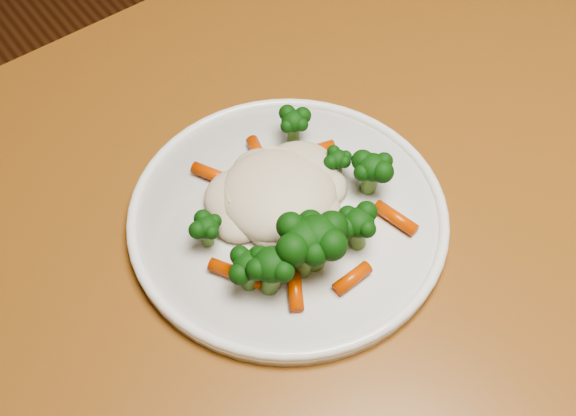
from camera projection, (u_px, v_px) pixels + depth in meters
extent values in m
plane|color=brown|center=(334.00, 356.00, 1.39)|extent=(3.00, 3.00, 0.00)
cube|color=brown|center=(438.00, 222.00, 0.68)|extent=(1.35, 0.93, 0.04)
cube|color=brown|center=(482.00, 56.00, 1.39)|extent=(0.06, 0.06, 0.71)
cylinder|color=white|center=(288.00, 217.00, 0.66)|extent=(0.29, 0.29, 0.01)
ellipsoid|color=beige|center=(278.00, 186.00, 0.64)|extent=(0.12, 0.11, 0.05)
ellipsoid|color=black|center=(249.00, 272.00, 0.59)|extent=(0.04, 0.04, 0.04)
ellipsoid|color=black|center=(304.00, 251.00, 0.59)|extent=(0.06, 0.06, 0.05)
ellipsoid|color=black|center=(357.00, 230.00, 0.61)|extent=(0.04, 0.04, 0.04)
ellipsoid|color=black|center=(371.00, 176.00, 0.65)|extent=(0.04, 0.04, 0.04)
ellipsoid|color=black|center=(337.00, 165.00, 0.67)|extent=(0.03, 0.03, 0.03)
ellipsoid|color=black|center=(294.00, 128.00, 0.69)|extent=(0.04, 0.04, 0.03)
ellipsoid|color=black|center=(207.00, 233.00, 0.62)|extent=(0.03, 0.03, 0.03)
ellipsoid|color=black|center=(272.00, 273.00, 0.58)|extent=(0.05, 0.05, 0.05)
ellipsoid|color=black|center=(317.00, 247.00, 0.60)|extent=(0.06, 0.06, 0.05)
cylinder|color=#D64705|center=(215.00, 175.00, 0.67)|extent=(0.03, 0.05, 0.01)
cylinder|color=#D64705|center=(258.00, 153.00, 0.69)|extent=(0.02, 0.04, 0.01)
cylinder|color=#D64705|center=(309.00, 152.00, 0.69)|extent=(0.05, 0.03, 0.01)
cylinder|color=#D64705|center=(236.00, 273.00, 0.60)|extent=(0.04, 0.05, 0.01)
cylinder|color=#D64705|center=(295.00, 285.00, 0.60)|extent=(0.03, 0.05, 0.01)
cylinder|color=#D64705|center=(352.00, 278.00, 0.60)|extent=(0.04, 0.01, 0.01)
cylinder|color=#D64705|center=(396.00, 218.00, 0.64)|extent=(0.02, 0.04, 0.01)
ellipsoid|color=brown|center=(283.00, 186.00, 0.64)|extent=(0.02, 0.02, 0.02)
ellipsoid|color=brown|center=(311.00, 180.00, 0.65)|extent=(0.02, 0.02, 0.02)
ellipsoid|color=brown|center=(262.00, 213.00, 0.63)|extent=(0.02, 0.02, 0.01)
cube|color=beige|center=(244.00, 177.00, 0.65)|extent=(0.02, 0.02, 0.01)
cube|color=beige|center=(275.00, 157.00, 0.67)|extent=(0.02, 0.02, 0.01)
cube|color=beige|center=(233.00, 199.00, 0.64)|extent=(0.02, 0.02, 0.01)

